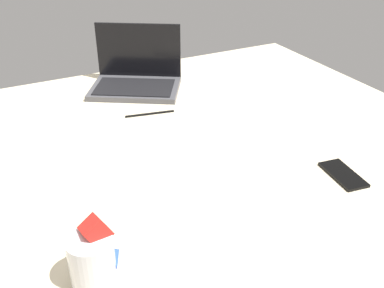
# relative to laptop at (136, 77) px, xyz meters

# --- Properties ---
(bed_mattress) EXTENTS (1.80, 1.40, 0.18)m
(bed_mattress) POSITION_rel_laptop_xyz_m (-0.08, -0.47, -0.13)
(bed_mattress) COLOR beige
(bed_mattress) RESTS_ON ground
(laptop) EXTENTS (0.40, 0.37, 0.23)m
(laptop) POSITION_rel_laptop_xyz_m (0.00, 0.00, 0.00)
(laptop) COLOR #4C4C51
(laptop) RESTS_ON bed_mattress
(snack_cup) EXTENTS (0.11, 0.09, 0.15)m
(snack_cup) POSITION_rel_laptop_xyz_m (-0.42, -0.89, 0.02)
(snack_cup) COLOR silver
(snack_cup) RESTS_ON bed_mattress
(cell_phone) EXTENTS (0.09, 0.15, 0.01)m
(cell_phone) POSITION_rel_laptop_xyz_m (0.28, -0.83, -0.04)
(cell_phone) COLOR black
(cell_phone) RESTS_ON bed_mattress
(charger_cable) EXTENTS (0.17, 0.04, 0.01)m
(charger_cable) POSITION_rel_laptop_xyz_m (-0.04, -0.24, -0.04)
(charger_cable) COLOR black
(charger_cable) RESTS_ON bed_mattress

